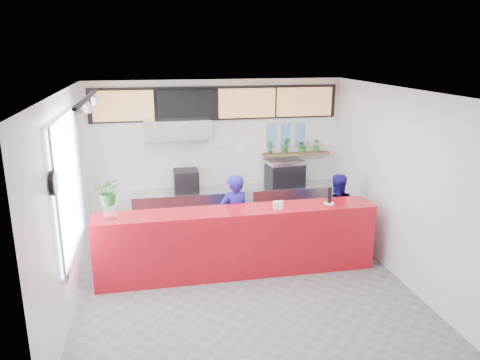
# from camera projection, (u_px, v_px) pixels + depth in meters

# --- Properties ---
(floor) EXTENTS (5.00, 5.00, 0.00)m
(floor) POSITION_uv_depth(u_px,v_px,m) (242.00, 284.00, 7.35)
(floor) COLOR slate
(floor) RESTS_ON ground
(ceiling) EXTENTS (5.00, 5.00, 0.00)m
(ceiling) POSITION_uv_depth(u_px,v_px,m) (243.00, 91.00, 6.53)
(ceiling) COLOR silver
(wall_back) EXTENTS (5.00, 0.00, 5.00)m
(wall_back) POSITION_uv_depth(u_px,v_px,m) (217.00, 156.00, 9.30)
(wall_back) COLOR white
(wall_back) RESTS_ON ground
(wall_left) EXTENTS (0.00, 5.00, 5.00)m
(wall_left) POSITION_uv_depth(u_px,v_px,m) (66.00, 204.00, 6.47)
(wall_left) COLOR white
(wall_left) RESTS_ON ground
(wall_right) EXTENTS (0.00, 5.00, 5.00)m
(wall_right) POSITION_uv_depth(u_px,v_px,m) (397.00, 184.00, 7.41)
(wall_right) COLOR white
(wall_right) RESTS_ON ground
(service_counter) EXTENTS (4.50, 0.60, 1.10)m
(service_counter) POSITION_uv_depth(u_px,v_px,m) (238.00, 242.00, 7.58)
(service_counter) COLOR red
(service_counter) RESTS_ON ground
(cream_band) EXTENTS (5.00, 0.02, 0.80)m
(cream_band) POSITION_uv_depth(u_px,v_px,m) (217.00, 100.00, 8.99)
(cream_band) COLOR beige
(cream_band) RESTS_ON wall_back
(prep_bench) EXTENTS (1.80, 0.60, 0.90)m
(prep_bench) POSITION_uv_depth(u_px,v_px,m) (180.00, 213.00, 9.15)
(prep_bench) COLOR #B2B5BA
(prep_bench) RESTS_ON ground
(panini_oven) EXTENTS (0.47, 0.47, 0.42)m
(panini_oven) POSITION_uv_depth(u_px,v_px,m) (186.00, 181.00, 9.00)
(panini_oven) COLOR black
(panini_oven) RESTS_ON prep_bench
(extraction_hood) EXTENTS (1.20, 0.70, 0.35)m
(extraction_hood) POSITION_uv_depth(u_px,v_px,m) (177.00, 128.00, 8.64)
(extraction_hood) COLOR #B2B5BA
(extraction_hood) RESTS_ON ceiling
(hood_lip) EXTENTS (1.20, 0.69, 0.31)m
(hood_lip) POSITION_uv_depth(u_px,v_px,m) (177.00, 138.00, 8.70)
(hood_lip) COLOR #B2B5BA
(hood_lip) RESTS_ON ceiling
(right_bench) EXTENTS (1.80, 0.60, 0.90)m
(right_bench) POSITION_uv_depth(u_px,v_px,m) (293.00, 206.00, 9.59)
(right_bench) COLOR #B2B5BA
(right_bench) RESTS_ON ground
(espresso_machine) EXTENTS (0.74, 0.56, 0.45)m
(espresso_machine) POSITION_uv_depth(u_px,v_px,m) (285.00, 175.00, 9.37)
(espresso_machine) COLOR black
(espresso_machine) RESTS_ON right_bench
(espresso_tray) EXTENTS (0.76, 0.58, 0.07)m
(espresso_tray) POSITION_uv_depth(u_px,v_px,m) (285.00, 162.00, 9.30)
(espresso_tray) COLOR silver
(espresso_tray) RESTS_ON espresso_machine
(herb_shelf) EXTENTS (1.40, 0.18, 0.04)m
(herb_shelf) POSITION_uv_depth(u_px,v_px,m) (296.00, 154.00, 9.51)
(herb_shelf) COLOR brown
(herb_shelf) RESTS_ON wall_back
(menu_board_far_left) EXTENTS (1.10, 0.10, 0.55)m
(menu_board_far_left) POSITION_uv_depth(u_px,v_px,m) (123.00, 106.00, 8.57)
(menu_board_far_left) COLOR tan
(menu_board_far_left) RESTS_ON wall_back
(menu_board_mid_left) EXTENTS (1.10, 0.10, 0.55)m
(menu_board_mid_left) POSITION_uv_depth(u_px,v_px,m) (187.00, 104.00, 8.79)
(menu_board_mid_left) COLOR black
(menu_board_mid_left) RESTS_ON wall_back
(menu_board_mid_right) EXTENTS (1.10, 0.10, 0.55)m
(menu_board_mid_right) POSITION_uv_depth(u_px,v_px,m) (247.00, 103.00, 9.01)
(menu_board_mid_right) COLOR tan
(menu_board_mid_right) RESTS_ON wall_back
(menu_board_far_right) EXTENTS (1.10, 0.10, 0.55)m
(menu_board_far_right) POSITION_uv_depth(u_px,v_px,m) (304.00, 102.00, 9.23)
(menu_board_far_right) COLOR tan
(menu_board_far_right) RESTS_ON wall_back
(soffit) EXTENTS (4.80, 0.04, 0.65)m
(soffit) POSITION_uv_depth(u_px,v_px,m) (217.00, 103.00, 8.97)
(soffit) COLOR black
(soffit) RESTS_ON wall_back
(window_pane) EXTENTS (0.04, 2.20, 1.90)m
(window_pane) POSITION_uv_depth(u_px,v_px,m) (70.00, 184.00, 6.70)
(window_pane) COLOR silver
(window_pane) RESTS_ON wall_left
(window_frame) EXTENTS (0.03, 2.30, 2.00)m
(window_frame) POSITION_uv_depth(u_px,v_px,m) (71.00, 184.00, 6.71)
(window_frame) COLOR #B2B5BA
(window_frame) RESTS_ON wall_left
(wall_clock_rim) EXTENTS (0.05, 0.30, 0.30)m
(wall_clock_rim) POSITION_uv_depth(u_px,v_px,m) (53.00, 183.00, 5.48)
(wall_clock_rim) COLOR black
(wall_clock_rim) RESTS_ON wall_left
(wall_clock_face) EXTENTS (0.02, 0.26, 0.26)m
(wall_clock_face) POSITION_uv_depth(u_px,v_px,m) (56.00, 183.00, 5.48)
(wall_clock_face) COLOR white
(wall_clock_face) RESTS_ON wall_left
(track_rail) EXTENTS (0.05, 2.40, 0.04)m
(track_rail) POSITION_uv_depth(u_px,v_px,m) (87.00, 98.00, 6.15)
(track_rail) COLOR black
(track_rail) RESTS_ON ceiling
(dec_plate_a) EXTENTS (0.24, 0.03, 0.24)m
(dec_plate_a) POSITION_uv_depth(u_px,v_px,m) (225.00, 144.00, 9.23)
(dec_plate_a) COLOR silver
(dec_plate_a) RESTS_ON wall_back
(dec_plate_b) EXTENTS (0.24, 0.03, 0.24)m
(dec_plate_b) POSITION_uv_depth(u_px,v_px,m) (240.00, 148.00, 9.32)
(dec_plate_b) COLOR silver
(dec_plate_b) RESTS_ON wall_back
(dec_plate_c) EXTENTS (0.24, 0.03, 0.24)m
(dec_plate_c) POSITION_uv_depth(u_px,v_px,m) (225.00, 158.00, 9.31)
(dec_plate_c) COLOR silver
(dec_plate_c) RESTS_ON wall_back
(dec_plate_d) EXTENTS (0.24, 0.03, 0.24)m
(dec_plate_d) POSITION_uv_depth(u_px,v_px,m) (242.00, 136.00, 9.26)
(dec_plate_d) COLOR silver
(dec_plate_d) RESTS_ON wall_back
(photo_frame_a) EXTENTS (0.20, 0.02, 0.25)m
(photo_frame_a) POSITION_uv_depth(u_px,v_px,m) (272.00, 130.00, 9.35)
(photo_frame_a) COLOR #598CBF
(photo_frame_a) RESTS_ON wall_back
(photo_frame_b) EXTENTS (0.20, 0.02, 0.25)m
(photo_frame_b) POSITION_uv_depth(u_px,v_px,m) (286.00, 129.00, 9.41)
(photo_frame_b) COLOR #598CBF
(photo_frame_b) RESTS_ON wall_back
(photo_frame_c) EXTENTS (0.20, 0.02, 0.25)m
(photo_frame_c) POSITION_uv_depth(u_px,v_px,m) (300.00, 129.00, 9.46)
(photo_frame_c) COLOR #598CBF
(photo_frame_c) RESTS_ON wall_back
(photo_frame_d) EXTENTS (0.20, 0.02, 0.25)m
(photo_frame_d) POSITION_uv_depth(u_px,v_px,m) (271.00, 142.00, 9.42)
(photo_frame_d) COLOR #598CBF
(photo_frame_d) RESTS_ON wall_back
(photo_frame_e) EXTENTS (0.20, 0.02, 0.25)m
(photo_frame_e) POSITION_uv_depth(u_px,v_px,m) (286.00, 141.00, 9.48)
(photo_frame_e) COLOR #598CBF
(photo_frame_e) RESTS_ON wall_back
(photo_frame_f) EXTENTS (0.20, 0.02, 0.25)m
(photo_frame_f) POSITION_uv_depth(u_px,v_px,m) (300.00, 141.00, 9.53)
(photo_frame_f) COLOR #598CBF
(photo_frame_f) RESTS_ON wall_back
(staff_center) EXTENTS (0.64, 0.49, 1.55)m
(staff_center) POSITION_uv_depth(u_px,v_px,m) (234.00, 218.00, 7.99)
(staff_center) COLOR #1F1596
(staff_center) RESTS_ON ground
(staff_right) EXTENTS (0.74, 0.60, 1.43)m
(staff_right) POSITION_uv_depth(u_px,v_px,m) (336.00, 212.00, 8.43)
(staff_right) COLOR #1F1596
(staff_right) RESTS_ON ground
(herb_a) EXTENTS (0.16, 0.13, 0.27)m
(herb_a) POSITION_uv_depth(u_px,v_px,m) (270.00, 147.00, 9.36)
(herb_a) COLOR #266D26
(herb_a) RESTS_ON herb_shelf
(herb_b) EXTENTS (0.20, 0.17, 0.32)m
(herb_b) POSITION_uv_depth(u_px,v_px,m) (286.00, 145.00, 9.42)
(herb_b) COLOR #266D26
(herb_b) RESTS_ON herb_shelf
(herb_c) EXTENTS (0.27, 0.24, 0.27)m
(herb_c) POSITION_uv_depth(u_px,v_px,m) (303.00, 146.00, 9.49)
(herb_c) COLOR #266D26
(herb_c) RESTS_ON herb_shelf
(herb_d) EXTENTS (0.18, 0.18, 0.26)m
(herb_d) POSITION_uv_depth(u_px,v_px,m) (316.00, 146.00, 9.55)
(herb_d) COLOR #266D26
(herb_d) RESTS_ON herb_shelf
(glass_vase) EXTENTS (0.26, 0.26, 0.24)m
(glass_vase) POSITION_uv_depth(u_px,v_px,m) (110.00, 211.00, 7.00)
(glass_vase) COLOR white
(glass_vase) RESTS_ON service_counter
(basil_vase) EXTENTS (0.41, 0.37, 0.42)m
(basil_vase) POSITION_uv_depth(u_px,v_px,m) (109.00, 191.00, 6.91)
(basil_vase) COLOR #266D26
(basil_vase) RESTS_ON glass_vase
(napkin_holder) EXTENTS (0.15, 0.09, 0.13)m
(napkin_holder) POSITION_uv_depth(u_px,v_px,m) (278.00, 205.00, 7.44)
(napkin_holder) COLOR white
(napkin_holder) RESTS_ON service_counter
(white_plate) EXTENTS (0.21, 0.21, 0.01)m
(white_plate) POSITION_uv_depth(u_px,v_px,m) (329.00, 203.00, 7.71)
(white_plate) COLOR white
(white_plate) RESTS_ON service_counter
(pepper_mill) EXTENTS (0.07, 0.07, 0.26)m
(pepper_mill) POSITION_uv_depth(u_px,v_px,m) (330.00, 195.00, 7.67)
(pepper_mill) COLOR black
(pepper_mill) RESTS_ON white_plate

